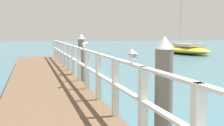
{
  "coord_description": "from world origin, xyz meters",
  "views": [
    {
      "loc": [
        -0.47,
        -0.42,
        2.06
      ],
      "look_at": [
        2.39,
        10.79,
        0.97
      ],
      "focal_mm": 51.7,
      "sensor_mm": 36.0,
      "label": 1
    }
  ],
  "objects": [
    {
      "name": "dock_piling_far",
      "position": [
        1.51,
        12.27,
        1.01
      ],
      "size": [
        0.29,
        0.29,
        2.01
      ],
      "color": "#6B6056",
      "rests_on": "ground_plane"
    },
    {
      "name": "pier_deck",
      "position": [
        0.0,
        11.19,
        0.21
      ],
      "size": [
        2.42,
        22.39,
        0.42
      ],
      "primitive_type": "cube",
      "color": "brown",
      "rests_on": "ground_plane"
    },
    {
      "name": "boat_2",
      "position": [
        14.28,
        28.89,
        0.42
      ],
      "size": [
        3.5,
        8.75,
        9.75
      ],
      "rotation": [
        0.0,
        0.0,
        0.07
      ],
      "color": "gold",
      "rests_on": "ground_plane"
    },
    {
      "name": "dock_piling_near",
      "position": [
        1.51,
        4.12,
        1.01
      ],
      "size": [
        0.29,
        0.29,
        2.01
      ],
      "color": "#6B6056",
      "rests_on": "ground_plane"
    },
    {
      "name": "seagull_foreground",
      "position": [
        1.13,
        4.51,
        1.7
      ],
      "size": [
        0.21,
        0.48,
        0.21
      ],
      "rotation": [
        0.0,
        0.0,
        6.1
      ],
      "color": "white",
      "rests_on": "pier_railing"
    },
    {
      "name": "seagull_background",
      "position": [
        1.13,
        9.28,
        1.7
      ],
      "size": [
        0.26,
        0.44,
        0.21
      ],
      "rotation": [
        0.0,
        0.0,
        5.81
      ],
      "color": "white",
      "rests_on": "pier_railing"
    },
    {
      "name": "pier_railing",
      "position": [
        1.13,
        11.19,
        1.12
      ],
      "size": [
        0.12,
        20.91,
        1.15
      ],
      "color": "silver",
      "rests_on": "pier_deck"
    }
  ]
}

